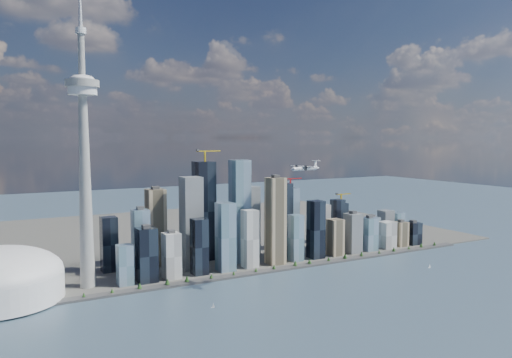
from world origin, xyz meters
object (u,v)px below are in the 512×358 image
needle_tower (84,154)px  sailboat_west (213,306)px  sailboat_east (430,266)px  airplane (305,168)px

needle_tower → sailboat_west: needle_tower is taller
sailboat_east → airplane: bearing=169.3°
needle_tower → airplane: bearing=-29.2°
needle_tower → sailboat_west: 341.53m
airplane → needle_tower: bearing=141.3°
airplane → sailboat_west: size_ratio=7.85×
needle_tower → airplane: 380.05m
needle_tower → sailboat_east: 702.00m
needle_tower → sailboat_east: size_ratio=59.99×
needle_tower → sailboat_west: (151.59, -198.33, -233.09)m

